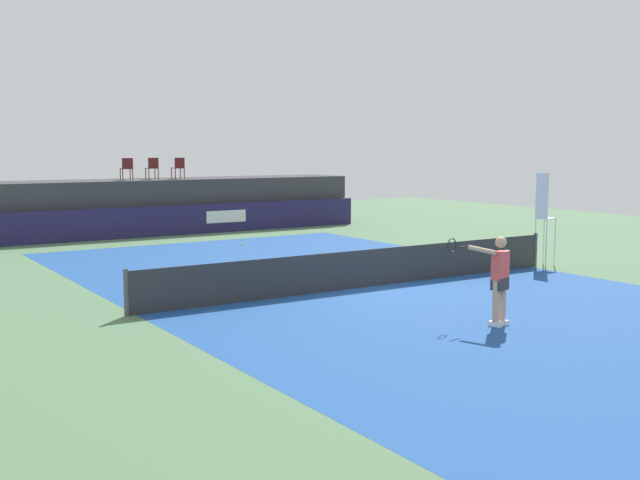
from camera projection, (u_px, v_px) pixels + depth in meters
ground_plane at (304, 271)px, 21.77m from camera, size 48.00×48.00×0.00m
court_inner at (366, 287)px, 19.27m from camera, size 12.00×22.00×0.00m
sponsor_wall at (166, 221)px, 30.45m from camera, size 18.00×0.22×1.20m
spectator_platform at (149, 206)px, 31.89m from camera, size 18.00×2.80×2.20m
spectator_chair_far_left at (127, 168)px, 30.93m from camera, size 0.47×0.47×0.89m
spectator_chair_left at (152, 167)px, 31.76m from camera, size 0.45×0.45×0.89m
spectator_chair_center at (178, 167)px, 32.09m from camera, size 0.45×0.45×0.89m
umpire_chair at (544, 213)px, 22.59m from camera, size 0.46×0.46×2.76m
tennis_net at (366, 268)px, 19.22m from camera, size 12.40×0.02×0.95m
net_post_near at (126, 293)px, 15.87m from camera, size 0.10×0.10×1.00m
net_post_far at (535, 250)px, 22.56m from camera, size 0.10×0.10×1.00m
tennis_player at (498, 278)px, 14.98m from camera, size 0.87×1.12×1.77m
tennis_ball at (242, 244)px, 27.63m from camera, size 0.07×0.07×0.07m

